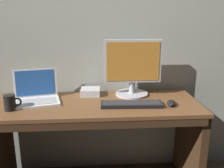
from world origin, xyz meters
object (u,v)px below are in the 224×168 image
(laptop_white, at_px, (37,97))
(computer_mouse, at_px, (172,103))
(external_monitor, at_px, (133,68))
(coffee_mug, at_px, (11,103))
(external_drive_box, at_px, (91,92))
(wired_keyboard, at_px, (132,104))

(laptop_white, bearing_deg, computer_mouse, -8.59)
(laptop_white, bearing_deg, external_monitor, 7.84)
(external_monitor, relative_size, coffee_mug, 3.76)
(computer_mouse, height_order, coffee_mug, coffee_mug)
(laptop_white, distance_m, computer_mouse, 0.98)
(computer_mouse, height_order, external_drive_box, external_drive_box)
(external_monitor, distance_m, external_drive_box, 0.39)
(external_monitor, bearing_deg, coffee_mug, -163.39)
(laptop_white, distance_m, wired_keyboard, 0.71)
(external_drive_box, distance_m, coffee_mug, 0.61)
(wired_keyboard, relative_size, computer_mouse, 4.04)
(wired_keyboard, distance_m, coffee_mug, 0.83)
(laptop_white, bearing_deg, wired_keyboard, -11.13)
(computer_mouse, xyz_separation_m, coffee_mug, (-1.11, -0.01, 0.04))
(external_monitor, distance_m, computer_mouse, 0.40)
(laptop_white, xyz_separation_m, external_drive_box, (0.40, 0.14, -0.01))
(laptop_white, xyz_separation_m, coffee_mug, (-0.14, -0.16, 0.01))
(wired_keyboard, height_order, computer_mouse, computer_mouse)
(computer_mouse, relative_size, coffee_mug, 0.92)
(laptop_white, height_order, external_monitor, external_monitor)
(external_monitor, xyz_separation_m, external_drive_box, (-0.33, 0.04, -0.20))
(wired_keyboard, relative_size, coffee_mug, 3.73)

